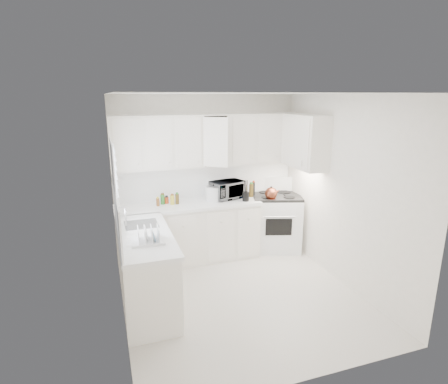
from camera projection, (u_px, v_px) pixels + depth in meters
name	position (u px, v px, depth m)	size (l,w,h in m)	color
floor	(241.00, 295.00, 4.87)	(3.20, 3.20, 0.00)	silver
ceiling	(243.00, 94.00, 4.20)	(3.20, 3.20, 0.00)	white
wall_back	(207.00, 176.00, 6.00)	(3.00, 3.00, 0.00)	white
wall_front	(311.00, 253.00, 3.07)	(3.00, 3.00, 0.00)	white
wall_left	(117.00, 214.00, 4.08)	(3.20, 3.20, 0.00)	white
wall_right	(344.00, 192.00, 5.00)	(3.20, 3.20, 0.00)	white
window_blinds	(115.00, 185.00, 4.34)	(0.06, 0.96, 1.06)	white
lower_cabinets_back	(189.00, 233.00, 5.83)	(2.22, 0.60, 0.90)	white
lower_cabinets_left	(146.00, 271.00, 4.57)	(0.60, 1.60, 0.90)	white
countertop_back	(188.00, 205.00, 5.69)	(2.24, 0.64, 0.05)	white
countertop_left	(145.00, 236.00, 4.45)	(0.64, 1.62, 0.05)	white
backsplash_back	(207.00, 180.00, 6.01)	(2.98, 0.02, 0.55)	white
backsplash_left	(117.00, 215.00, 4.28)	(0.02, 1.60, 0.55)	white
upper_cabinets_back	(209.00, 166.00, 5.80)	(3.00, 0.33, 0.80)	white
upper_cabinets_right	(303.00, 167.00, 5.65)	(0.33, 0.90, 0.80)	white
sink	(141.00, 216.00, 4.73)	(0.42, 0.38, 0.30)	gray
stove	(276.00, 215.00, 6.22)	(0.80, 0.65, 1.23)	white
tea_kettle	(271.00, 193.00, 5.91)	(0.25, 0.21, 0.23)	maroon
frying_pan	(282.00, 192.00, 6.34)	(0.24, 0.40, 0.04)	black
microwave	(227.00, 188.00, 5.94)	(0.51, 0.28, 0.35)	gray
rice_cooker	(214.00, 192.00, 5.83)	(0.27, 0.27, 0.27)	white
paper_towel	(212.00, 189.00, 6.01)	(0.12, 0.12, 0.27)	white
utensil_crock	(246.00, 190.00, 5.78)	(0.12, 0.12, 0.35)	black
dish_rack	(148.00, 234.00, 4.16)	(0.37, 0.28, 0.20)	white
spice_left_0	(157.00, 200.00, 5.65)	(0.06, 0.06, 0.13)	brown
spice_left_1	(163.00, 201.00, 5.59)	(0.06, 0.06, 0.13)	#2E7E2A
spice_left_2	(167.00, 199.00, 5.70)	(0.06, 0.06, 0.13)	#C53E1A
spice_left_3	(173.00, 200.00, 5.64)	(0.06, 0.06, 0.13)	gold
spice_left_4	(176.00, 198.00, 5.74)	(0.06, 0.06, 0.13)	#513E17
sauce_right_0	(242.00, 190.00, 6.12)	(0.06, 0.06, 0.19)	#C53E1A
sauce_right_1	(247.00, 191.00, 6.08)	(0.06, 0.06, 0.19)	gold
sauce_right_2	(248.00, 189.00, 6.15)	(0.06, 0.06, 0.19)	#513E17
sauce_right_3	(253.00, 190.00, 6.11)	(0.06, 0.06, 0.19)	black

